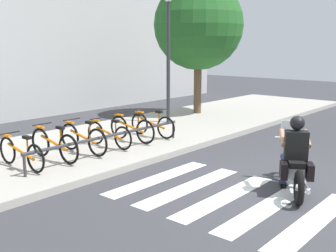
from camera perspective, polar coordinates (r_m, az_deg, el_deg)
The scene contains 18 objects.
ground_plane at distance 8.12m, azimuth 17.05°, elevation -8.53°, with size 48.00×48.00×0.00m, color #38383D.
sidewalk at distance 11.25m, azimuth -8.90°, elevation -2.31°, with size 24.00×4.40×0.15m, color #A8A399.
crosswalk_stripe_1 at distance 6.89m, azimuth 19.47°, elevation -12.26°, with size 2.80×0.40×0.01m, color white.
crosswalk_stripe_2 at distance 7.18m, azimuth 13.42°, elevation -10.94°, with size 2.80×0.40×0.01m, color white.
crosswalk_stripe_3 at distance 7.55m, azimuth 7.95°, elevation -9.63°, with size 2.80×0.40×0.01m, color white.
crosswalk_stripe_4 at distance 7.98m, azimuth 3.06°, elevation -8.37°, with size 2.80×0.40×0.01m, color white.
crosswalk_stripe_5 at distance 8.46m, azimuth -1.27°, elevation -7.21°, with size 2.80×0.40×0.01m, color white.
motorcycle at distance 8.02m, azimuth 16.99°, elevation -5.36°, with size 1.88×1.19×1.21m.
rider at distance 7.85m, azimuth 17.19°, elevation -2.97°, with size 0.77×0.72×1.43m.
bicycle_0 at distance 9.03m, azimuth -19.67°, elevation -3.51°, with size 0.48×1.62×0.72m.
bicycle_1 at distance 9.43m, azimuth -15.48°, elevation -2.48°, with size 0.48×1.68×0.80m.
bicycle_2 at distance 9.88m, azimuth -11.66°, elevation -1.69°, with size 0.48×1.65×0.80m.
bicycle_3 at distance 10.38m, azimuth -8.18°, elevation -1.13°, with size 0.48×1.58×0.72m.
bicycle_4 at distance 10.90m, azimuth -5.04°, elevation -0.35°, with size 0.48×1.59×0.77m.
bicycle_5 at distance 11.46m, azimuth -2.19°, elevation 0.21°, with size 0.48×1.59×0.75m.
bike_rack at distance 9.69m, azimuth -7.80°, elevation -1.44°, with size 4.59×0.07×0.49m.
street_lamp at distance 13.47m, azimuth 0.04°, elevation 10.81°, with size 0.28×0.28×4.27m.
tree_near_rack at distance 15.42m, azimuth 4.23°, elevation 13.71°, with size 3.25×3.25×5.00m.
Camera 1 is at (-7.08, -2.96, 2.66)m, focal length 44.12 mm.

